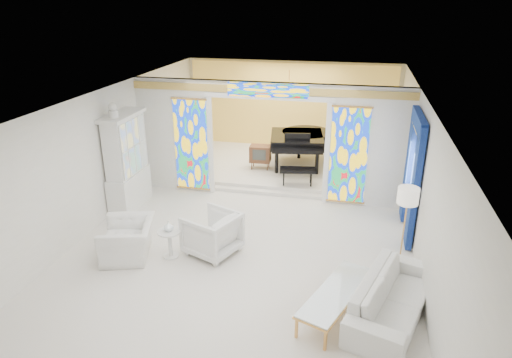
% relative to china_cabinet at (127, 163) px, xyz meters
% --- Properties ---
extents(floor, '(12.00, 12.00, 0.00)m').
position_rel_china_cabinet_xyz_m(floor, '(3.22, -0.60, -1.17)').
color(floor, silver).
rests_on(floor, ground).
extents(ceiling, '(7.00, 12.00, 0.02)m').
position_rel_china_cabinet_xyz_m(ceiling, '(3.22, -0.60, 1.83)').
color(ceiling, white).
rests_on(ceiling, wall_back).
extents(wall_back, '(7.00, 0.02, 3.00)m').
position_rel_china_cabinet_xyz_m(wall_back, '(3.22, 5.40, 0.33)').
color(wall_back, white).
rests_on(wall_back, floor).
extents(wall_left, '(0.02, 12.00, 3.00)m').
position_rel_china_cabinet_xyz_m(wall_left, '(-0.28, -0.60, 0.33)').
color(wall_left, white).
rests_on(wall_left, floor).
extents(wall_right, '(0.02, 12.00, 3.00)m').
position_rel_china_cabinet_xyz_m(wall_right, '(6.72, -0.60, 0.33)').
color(wall_right, white).
rests_on(wall_right, floor).
extents(partition_wall, '(7.00, 0.22, 3.00)m').
position_rel_china_cabinet_xyz_m(partition_wall, '(3.22, 1.40, 0.48)').
color(partition_wall, white).
rests_on(partition_wall, floor).
extents(stained_glass_left, '(0.90, 0.04, 2.40)m').
position_rel_china_cabinet_xyz_m(stained_glass_left, '(1.19, 1.29, 0.13)').
color(stained_glass_left, gold).
rests_on(stained_glass_left, partition_wall).
extents(stained_glass_right, '(0.90, 0.04, 2.40)m').
position_rel_china_cabinet_xyz_m(stained_glass_right, '(5.25, 1.29, 0.13)').
color(stained_glass_right, gold).
rests_on(stained_glass_right, partition_wall).
extents(stained_glass_transom, '(2.00, 0.04, 0.34)m').
position_rel_china_cabinet_xyz_m(stained_glass_transom, '(3.22, 1.29, 1.65)').
color(stained_glass_transom, gold).
rests_on(stained_glass_transom, partition_wall).
extents(alcove_platform, '(6.80, 3.80, 0.18)m').
position_rel_china_cabinet_xyz_m(alcove_platform, '(3.22, 3.50, -1.08)').
color(alcove_platform, silver).
rests_on(alcove_platform, floor).
extents(gold_curtain_back, '(6.70, 0.10, 2.90)m').
position_rel_china_cabinet_xyz_m(gold_curtain_back, '(3.22, 5.28, 0.33)').
color(gold_curtain_back, '#EFC753').
rests_on(gold_curtain_back, wall_back).
extents(chandelier, '(0.48, 0.48, 0.30)m').
position_rel_china_cabinet_xyz_m(chandelier, '(3.42, 3.40, 1.38)').
color(chandelier, '#D09449').
rests_on(chandelier, ceiling).
extents(blue_drapes, '(0.14, 1.85, 2.65)m').
position_rel_china_cabinet_xyz_m(blue_drapes, '(6.62, 0.10, 0.41)').
color(blue_drapes, navy).
rests_on(blue_drapes, wall_right).
extents(china_cabinet, '(0.56, 1.46, 2.72)m').
position_rel_china_cabinet_xyz_m(china_cabinet, '(0.00, 0.00, 0.00)').
color(china_cabinet, silver).
rests_on(china_cabinet, floor).
extents(armchair_left, '(1.28, 1.37, 0.74)m').
position_rel_china_cabinet_xyz_m(armchair_left, '(1.06, -2.18, -0.80)').
color(armchair_left, silver).
rests_on(armchair_left, floor).
extents(armchair_right, '(1.26, 1.25, 0.89)m').
position_rel_china_cabinet_xyz_m(armchair_right, '(2.67, -1.69, -0.73)').
color(armchair_right, white).
rests_on(armchair_right, floor).
extents(sofa, '(1.62, 2.56, 0.70)m').
position_rel_china_cabinet_xyz_m(sofa, '(6.17, -2.96, -0.82)').
color(sofa, white).
rests_on(sofa, floor).
extents(side_table, '(0.57, 0.57, 0.59)m').
position_rel_china_cabinet_xyz_m(side_table, '(1.90, -2.03, -0.78)').
color(side_table, silver).
rests_on(side_table, floor).
extents(vase, '(0.21, 0.21, 0.21)m').
position_rel_china_cabinet_xyz_m(vase, '(1.90, -2.03, -0.47)').
color(vase, silver).
rests_on(vase, side_table).
extents(coffee_table, '(1.25, 2.00, 0.43)m').
position_rel_china_cabinet_xyz_m(coffee_table, '(5.27, -3.09, -0.78)').
color(coffee_table, white).
rests_on(coffee_table, floor).
extents(floor_lamp, '(0.50, 0.50, 1.63)m').
position_rel_china_cabinet_xyz_m(floor_lamp, '(6.42, -1.28, 0.22)').
color(floor_lamp, '#D09449').
rests_on(floor_lamp, floor).
extents(grand_piano, '(1.99, 3.07, 1.15)m').
position_rel_china_cabinet_xyz_m(grand_piano, '(3.81, 3.57, -0.21)').
color(grand_piano, black).
rests_on(grand_piano, alcove_platform).
extents(tv_console, '(0.62, 0.44, 0.70)m').
position_rel_china_cabinet_xyz_m(tv_console, '(2.70, 2.91, -0.54)').
color(tv_console, brown).
rests_on(tv_console, alcove_platform).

